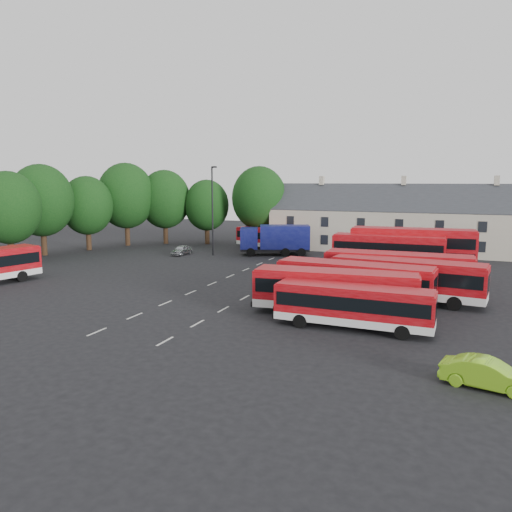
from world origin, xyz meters
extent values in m
plane|color=black|center=(0.00, 0.00, 0.00)|extent=(140.00, 140.00, 0.00)
cube|color=beige|center=(0.00, -14.00, 0.01)|extent=(0.15, 1.80, 0.01)
cube|color=beige|center=(0.00, -10.00, 0.01)|extent=(0.15, 1.80, 0.01)
cube|color=beige|center=(0.00, -6.00, 0.01)|extent=(0.15, 1.80, 0.01)
cube|color=beige|center=(0.00, -2.00, 0.01)|extent=(0.15, 1.80, 0.01)
cube|color=beige|center=(0.00, 2.00, 0.01)|extent=(0.15, 1.80, 0.01)
cube|color=beige|center=(0.00, 6.00, 0.01)|extent=(0.15, 1.80, 0.01)
cube|color=beige|center=(0.00, 10.00, 0.01)|extent=(0.15, 1.80, 0.01)
cube|color=beige|center=(0.00, 14.00, 0.01)|extent=(0.15, 1.80, 0.01)
cube|color=beige|center=(0.00, 18.00, 0.01)|extent=(0.15, 1.80, 0.01)
cube|color=beige|center=(5.00, -14.00, 0.01)|extent=(0.15, 1.80, 0.01)
cube|color=beige|center=(5.00, -10.00, 0.01)|extent=(0.15, 1.80, 0.01)
cube|color=beige|center=(5.00, -6.00, 0.01)|extent=(0.15, 1.80, 0.01)
cube|color=beige|center=(5.00, -2.00, 0.01)|extent=(0.15, 1.80, 0.01)
cube|color=beige|center=(5.00, 2.00, 0.01)|extent=(0.15, 1.80, 0.01)
cube|color=beige|center=(5.00, 6.00, 0.01)|extent=(0.15, 1.80, 0.01)
cube|color=beige|center=(5.00, 10.00, 0.01)|extent=(0.15, 1.80, 0.01)
cube|color=beige|center=(5.00, 14.00, 0.01)|extent=(0.15, 1.80, 0.01)
cube|color=beige|center=(5.00, 18.00, 0.01)|extent=(0.15, 1.80, 0.01)
cylinder|color=black|center=(-27.00, 4.00, 1.92)|extent=(0.70, 0.70, 3.85)
ellipsoid|color=black|center=(-27.00, 4.00, 6.39)|extent=(7.26, 7.26, 8.35)
cylinder|color=black|center=(-28.00, 10.00, 2.10)|extent=(0.70, 0.70, 4.20)
ellipsoid|color=black|center=(-28.00, 10.00, 6.97)|extent=(7.92, 7.92, 9.11)
cylinder|color=black|center=(-26.00, 16.00, 1.84)|extent=(0.70, 0.70, 3.67)
ellipsoid|color=black|center=(-26.00, 16.00, 6.10)|extent=(6.93, 6.93, 7.97)
cylinder|color=black|center=(-24.00, 22.00, 2.19)|extent=(0.70, 0.70, 4.38)
ellipsoid|color=black|center=(-24.00, 22.00, 7.26)|extent=(8.25, 8.25, 9.49)
cylinder|color=black|center=(-20.00, 26.00, 2.01)|extent=(0.70, 0.70, 4.02)
ellipsoid|color=black|center=(-20.00, 26.00, 6.68)|extent=(7.59, 7.59, 8.73)
cylinder|color=black|center=(-14.00, 28.00, 1.75)|extent=(0.70, 0.70, 3.50)
ellipsoid|color=black|center=(-14.00, 28.00, 5.81)|extent=(6.60, 6.60, 7.59)
cylinder|color=black|center=(-6.00, 29.00, 2.10)|extent=(0.70, 0.70, 4.20)
ellipsoid|color=black|center=(-6.00, 29.00, 6.97)|extent=(7.92, 7.92, 9.11)
cube|color=beige|center=(14.00, 30.00, 2.75)|extent=(35.00, 7.00, 5.50)
cube|color=#2D3035|center=(14.00, 30.00, 5.50)|extent=(35.70, 7.13, 7.13)
cube|color=beige|center=(3.00, 30.00, 9.46)|extent=(0.60, 0.90, 1.20)
cube|color=beige|center=(14.00, 30.00, 9.46)|extent=(0.60, 0.90, 1.20)
cube|color=beige|center=(25.00, 30.00, 9.46)|extent=(0.60, 0.90, 1.20)
cube|color=silver|center=(14.86, -7.39, 0.70)|extent=(10.02, 2.42, 0.50)
cube|color=#A20911|center=(14.86, -7.39, 1.84)|extent=(10.02, 2.42, 1.77)
cube|color=black|center=(14.86, -7.39, 1.88)|extent=(9.62, 2.47, 0.86)
cube|color=#A20911|center=(14.86, -7.39, 2.77)|extent=(9.82, 2.33, 0.11)
cylinder|color=black|center=(11.65, -8.37, 0.45)|extent=(0.91, 0.27, 0.91)
cylinder|color=black|center=(18.07, -6.42, 0.45)|extent=(0.91, 0.27, 0.91)
cube|color=silver|center=(13.03, -4.57, 0.80)|extent=(11.57, 3.50, 0.57)
cube|color=#A20911|center=(13.03, -4.57, 2.10)|extent=(11.57, 3.50, 2.02)
cube|color=black|center=(13.03, -4.57, 2.15)|extent=(11.12, 3.53, 0.98)
cube|color=#A20911|center=(13.03, -4.57, 3.16)|extent=(11.33, 3.38, 0.12)
cylinder|color=black|center=(9.49, -6.03, 0.52)|extent=(1.06, 0.37, 1.04)
cylinder|color=black|center=(16.57, -3.11, 0.52)|extent=(1.06, 0.37, 1.04)
cube|color=silver|center=(13.74, -1.35, 0.82)|extent=(11.85, 3.58, 0.58)
cube|color=#A20911|center=(13.74, -1.35, 2.15)|extent=(11.85, 3.58, 2.07)
cube|color=black|center=(13.74, -1.35, 2.20)|extent=(11.39, 3.61, 1.01)
cube|color=#A20911|center=(13.74, -1.35, 3.24)|extent=(11.61, 3.46, 0.13)
cylinder|color=black|center=(9.92, -2.24, 0.53)|extent=(1.08, 0.38, 1.06)
cylinder|color=black|center=(17.56, -0.45, 0.53)|extent=(1.08, 0.38, 1.06)
cube|color=silver|center=(17.29, 1.68, 0.83)|extent=(11.95, 4.05, 0.59)
cube|color=#A20911|center=(17.29, 1.68, 2.16)|extent=(11.95, 4.05, 2.08)
cube|color=black|center=(17.29, 1.68, 2.21)|extent=(11.49, 4.05, 1.01)
cube|color=#A20911|center=(17.29, 1.68, 3.25)|extent=(11.71, 3.91, 0.13)
cylinder|color=black|center=(13.43, 0.93, 0.53)|extent=(1.09, 0.42, 1.07)
cylinder|color=black|center=(21.16, 2.43, 0.53)|extent=(1.09, 0.42, 1.07)
cube|color=silver|center=(16.28, 4.48, 0.85)|extent=(12.11, 2.86, 0.60)
cube|color=#A20911|center=(16.28, 4.48, 2.22)|extent=(12.11, 2.86, 2.14)
cube|color=black|center=(16.28, 4.48, 2.28)|extent=(11.62, 2.92, 1.04)
cube|color=#A20911|center=(16.28, 4.48, 3.35)|extent=(11.86, 2.75, 0.13)
cylinder|color=black|center=(12.43, 3.21, 0.55)|extent=(1.10, 0.32, 1.10)
cylinder|color=black|center=(20.14, 5.76, 0.55)|extent=(1.10, 0.32, 1.10)
cube|color=silver|center=(14.75, 10.26, 0.74)|extent=(10.44, 2.41, 0.52)
cube|color=#A20911|center=(14.75, 10.26, 2.59)|extent=(10.44, 2.41, 3.18)
cube|color=black|center=(14.75, 10.26, 1.97)|extent=(10.03, 2.46, 0.90)
cube|color=#A20911|center=(14.75, 10.26, 4.22)|extent=(10.24, 2.31, 0.11)
cylinder|color=black|center=(11.41, 9.18, 0.47)|extent=(0.95, 0.27, 0.95)
cylinder|color=black|center=(18.08, 11.35, 0.47)|extent=(0.95, 0.27, 0.95)
cube|color=black|center=(14.75, 10.26, 3.20)|extent=(10.03, 2.46, 0.90)
cube|color=silver|center=(16.76, 12.40, 0.83)|extent=(11.88, 3.27, 0.59)
cube|color=#A20911|center=(16.76, 12.40, 2.91)|extent=(11.88, 3.27, 3.58)
cube|color=black|center=(16.76, 12.40, 2.22)|extent=(11.41, 3.31, 1.02)
cube|color=#A20911|center=(16.76, 12.40, 4.76)|extent=(11.64, 3.15, 0.13)
cylinder|color=black|center=(13.06, 11.00, 0.53)|extent=(1.08, 0.35, 1.07)
cylinder|color=black|center=(20.45, 13.80, 0.53)|extent=(1.08, 0.35, 1.07)
cube|color=black|center=(16.76, 12.40, 3.61)|extent=(11.41, 3.31, 1.02)
cylinder|color=black|center=(-19.38, -3.36, 0.52)|extent=(0.51, 1.08, 1.04)
cube|color=silver|center=(-3.27, 25.63, 0.73)|extent=(10.45, 5.91, 0.51)
cube|color=#A20911|center=(-3.27, 25.63, 1.90)|extent=(10.45, 5.91, 1.83)
cube|color=black|center=(-3.27, 25.63, 1.94)|extent=(10.08, 5.81, 0.89)
cube|color=#A20911|center=(-3.27, 25.63, 2.86)|extent=(10.22, 5.74, 0.11)
cylinder|color=black|center=(-6.73, 25.84, 0.47)|extent=(0.97, 0.58, 0.94)
cylinder|color=black|center=(0.18, 25.43, 0.47)|extent=(0.97, 0.58, 0.94)
cube|color=black|center=(-0.68, 21.01, 0.71)|extent=(8.98, 5.33, 0.33)
cube|color=#0E1255|center=(-3.73, 19.82, 2.18)|extent=(3.03, 3.34, 2.62)
cube|color=black|center=(-4.70, 19.45, 2.58)|extent=(0.94, 2.20, 1.31)
cube|color=#0E1255|center=(0.49, 21.47, 2.35)|extent=(6.79, 4.80, 2.95)
cylinder|color=black|center=(-3.08, 18.75, 0.55)|extent=(1.13, 0.68, 1.09)
cylinder|color=black|center=(1.97, 23.37, 0.55)|extent=(1.13, 0.68, 1.09)
imported|color=#A6A9AE|center=(-11.88, 16.77, 0.62)|extent=(1.52, 3.66, 1.24)
imported|color=#8DDA21|center=(22.40, -14.26, 0.68)|extent=(4.35, 2.25, 1.36)
cylinder|color=black|center=(-7.95, 17.94, 5.55)|extent=(0.20, 0.20, 11.11)
cube|color=black|center=(-7.62, 17.89, 11.11)|extent=(0.70, 0.37, 0.20)
camera|label=1|loc=(20.67, -38.40, 9.45)|focal=35.00mm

